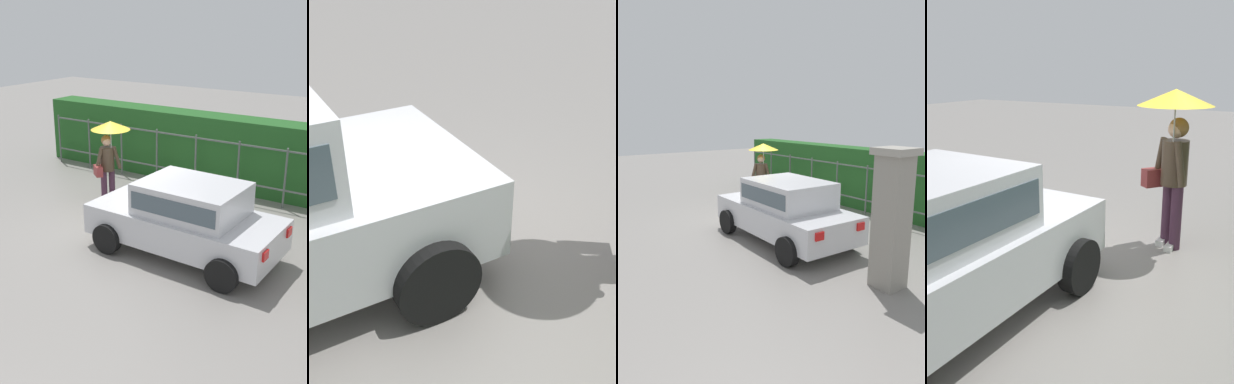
{
  "view_description": "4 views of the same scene",
  "coord_description": "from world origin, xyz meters",
  "views": [
    {
      "loc": [
        5.83,
        -8.08,
        4.4
      ],
      "look_at": [
        0.51,
        0.02,
        0.86
      ],
      "focal_mm": 45.4,
      "sensor_mm": 36.0,
      "label": 1
    },
    {
      "loc": [
        1.45,
        2.37,
        2.37
      ],
      "look_at": [
        0.22,
        0.31,
        0.95
      ],
      "focal_mm": 43.57,
      "sensor_mm": 36.0,
      "label": 2
    },
    {
      "loc": [
        8.23,
        -5.68,
        2.93
      ],
      "look_at": [
        0.49,
        -0.14,
        0.93
      ],
      "focal_mm": 34.28,
      "sensor_mm": 36.0,
      "label": 3
    },
    {
      "loc": [
        3.97,
        2.37,
        2.34
      ],
      "look_at": [
        0.34,
        0.25,
        1.1
      ],
      "focal_mm": 40.08,
      "sensor_mm": 36.0,
      "label": 4
    }
  ],
  "objects": [
    {
      "name": "car",
      "position": [
        1.69,
        -0.6,
        0.8
      ],
      "size": [
        3.77,
        1.93,
        1.48
      ],
      "rotation": [
        0.0,
        0.0,
        3.12
      ],
      "color": "silver",
      "rests_on": "ground"
    },
    {
      "name": "hedge_row",
      "position": [
        0.64,
        3.52,
        0.95
      ],
      "size": [
        11.9,
        0.9,
        1.9
      ],
      "primitive_type": "cube",
      "color": "#235B23",
      "rests_on": "ground"
    },
    {
      "name": "ground_plane",
      "position": [
        0.0,
        0.0,
        0.0
      ],
      "size": [
        40.0,
        40.0,
        0.0
      ],
      "primitive_type": "plane",
      "color": "gray"
    },
    {
      "name": "fence_section",
      "position": [
        0.64,
        2.77,
        0.83
      ],
      "size": [
        10.95,
        0.05,
        1.5
      ],
      "color": "#59605B",
      "rests_on": "ground"
    },
    {
      "name": "pedestrian",
      "position": [
        -1.21,
        0.7,
        1.51
      ],
      "size": [
        0.93,
        0.93,
        2.08
      ],
      "rotation": [
        0.0,
        0.0,
        -0.65
      ],
      "color": "#47283D",
      "rests_on": "ground"
    },
    {
      "name": "gate_pillar",
      "position": [
        4.58,
        -0.58,
        1.24
      ],
      "size": [
        0.6,
        0.6,
        2.42
      ],
      "color": "gray",
      "rests_on": "ground"
    }
  ]
}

